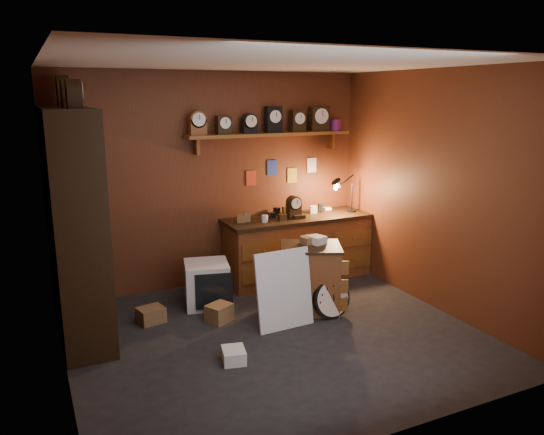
{
  "coord_description": "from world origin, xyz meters",
  "views": [
    {
      "loc": [
        -2.18,
        -4.51,
        2.42
      ],
      "look_at": [
        0.12,
        0.35,
        1.17
      ],
      "focal_mm": 35.0,
      "sensor_mm": 36.0,
      "label": 1
    }
  ],
  "objects_px": {
    "low_cabinet": "(311,275)",
    "big_round_clock": "(331,299)",
    "shelving_unit": "(71,215)",
    "workbench": "(299,244)"
  },
  "relations": [
    {
      "from": "shelving_unit",
      "to": "workbench",
      "type": "bearing_deg",
      "value": 9.87
    },
    {
      "from": "workbench",
      "to": "big_round_clock",
      "type": "distance_m",
      "value": 1.36
    },
    {
      "from": "workbench",
      "to": "low_cabinet",
      "type": "distance_m",
      "value": 1.09
    },
    {
      "from": "big_round_clock",
      "to": "low_cabinet",
      "type": "bearing_deg",
      "value": 109.89
    },
    {
      "from": "low_cabinet",
      "to": "big_round_clock",
      "type": "bearing_deg",
      "value": -45.35
    },
    {
      "from": "low_cabinet",
      "to": "big_round_clock",
      "type": "distance_m",
      "value": 0.37
    },
    {
      "from": "shelving_unit",
      "to": "workbench",
      "type": "xyz_separation_m",
      "value": [
        2.84,
        0.49,
        -0.78
      ]
    },
    {
      "from": "workbench",
      "to": "big_round_clock",
      "type": "relative_size",
      "value": 4.55
    },
    {
      "from": "shelving_unit",
      "to": "big_round_clock",
      "type": "distance_m",
      "value": 2.87
    },
    {
      "from": "workbench",
      "to": "low_cabinet",
      "type": "relative_size",
      "value": 2.37
    }
  ]
}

